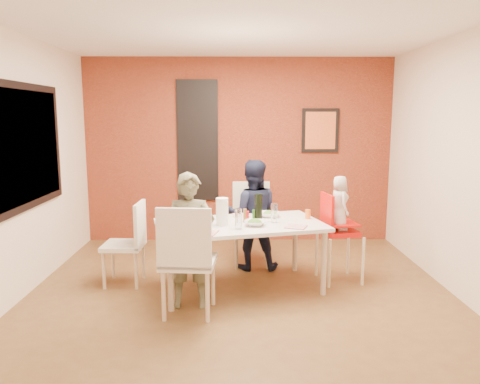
{
  "coord_description": "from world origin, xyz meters",
  "views": [
    {
      "loc": [
        -0.06,
        -4.68,
        1.86
      ],
      "look_at": [
        0.0,
        0.3,
        1.05
      ],
      "focal_mm": 35.0,
      "sensor_mm": 36.0,
      "label": 1
    }
  ],
  "objects_px": {
    "dining_table": "(240,229)",
    "high_chair": "(336,229)",
    "child_far": "(252,215)",
    "wine_bottle": "(259,208)",
    "chair_far": "(251,218)",
    "chair_near": "(187,255)",
    "child_near": "(190,241)",
    "toddler": "(339,203)",
    "paper_towel_roll": "(222,212)",
    "chair_left": "(131,239)"
  },
  "relations": [
    {
      "from": "dining_table",
      "to": "high_chair",
      "type": "height_order",
      "value": "high_chair"
    },
    {
      "from": "child_far",
      "to": "wine_bottle",
      "type": "bearing_deg",
      "value": 95.16
    },
    {
      "from": "dining_table",
      "to": "high_chair",
      "type": "relative_size",
      "value": 1.91
    },
    {
      "from": "high_chair",
      "to": "dining_table",
      "type": "bearing_deg",
      "value": 91.52
    },
    {
      "from": "chair_far",
      "to": "high_chair",
      "type": "height_order",
      "value": "chair_far"
    },
    {
      "from": "child_far",
      "to": "chair_near",
      "type": "bearing_deg",
      "value": 66.58
    },
    {
      "from": "child_near",
      "to": "toddler",
      "type": "bearing_deg",
      "value": 23.06
    },
    {
      "from": "high_chair",
      "to": "child_near",
      "type": "height_order",
      "value": "child_near"
    },
    {
      "from": "dining_table",
      "to": "child_near",
      "type": "height_order",
      "value": "child_near"
    },
    {
      "from": "dining_table",
      "to": "paper_towel_roll",
      "type": "xyz_separation_m",
      "value": [
        -0.19,
        -0.09,
        0.21
      ]
    },
    {
      "from": "toddler",
      "to": "chair_left",
      "type": "bearing_deg",
      "value": 79.82
    },
    {
      "from": "high_chair",
      "to": "paper_towel_roll",
      "type": "relative_size",
      "value": 3.5
    },
    {
      "from": "dining_table",
      "to": "child_near",
      "type": "relative_size",
      "value": 1.45
    },
    {
      "from": "high_chair",
      "to": "child_near",
      "type": "bearing_deg",
      "value": 103.63
    },
    {
      "from": "chair_far",
      "to": "wine_bottle",
      "type": "bearing_deg",
      "value": -87.57
    },
    {
      "from": "high_chair",
      "to": "child_far",
      "type": "relative_size",
      "value": 0.75
    },
    {
      "from": "chair_left",
      "to": "toddler",
      "type": "distance_m",
      "value": 2.36
    },
    {
      "from": "child_near",
      "to": "paper_towel_roll",
      "type": "distance_m",
      "value": 0.53
    },
    {
      "from": "chair_near",
      "to": "paper_towel_roll",
      "type": "bearing_deg",
      "value": -111.15
    },
    {
      "from": "chair_left",
      "to": "child_far",
      "type": "height_order",
      "value": "child_far"
    },
    {
      "from": "chair_near",
      "to": "child_far",
      "type": "xyz_separation_m",
      "value": [
        0.66,
        1.42,
        0.08
      ]
    },
    {
      "from": "chair_left",
      "to": "toddler",
      "type": "xyz_separation_m",
      "value": [
        2.32,
        0.08,
        0.38
      ]
    },
    {
      "from": "chair_near",
      "to": "chair_left",
      "type": "relative_size",
      "value": 1.15
    },
    {
      "from": "chair_near",
      "to": "child_near",
      "type": "height_order",
      "value": "child_near"
    },
    {
      "from": "dining_table",
      "to": "wine_bottle",
      "type": "height_order",
      "value": "wine_bottle"
    },
    {
      "from": "chair_far",
      "to": "child_far",
      "type": "height_order",
      "value": "child_far"
    },
    {
      "from": "dining_table",
      "to": "high_chair",
      "type": "xyz_separation_m",
      "value": [
        1.09,
        0.23,
        -0.06
      ]
    },
    {
      "from": "chair_near",
      "to": "chair_left",
      "type": "height_order",
      "value": "chair_near"
    },
    {
      "from": "dining_table",
      "to": "toddler",
      "type": "bearing_deg",
      "value": 12.02
    },
    {
      "from": "chair_far",
      "to": "child_far",
      "type": "relative_size",
      "value": 0.76
    },
    {
      "from": "toddler",
      "to": "high_chair",
      "type": "bearing_deg",
      "value": 95.75
    },
    {
      "from": "child_near",
      "to": "paper_towel_roll",
      "type": "xyz_separation_m",
      "value": [
        0.3,
        0.39,
        0.21
      ]
    },
    {
      "from": "child_near",
      "to": "child_far",
      "type": "distance_m",
      "value": 1.33
    },
    {
      "from": "paper_towel_roll",
      "to": "dining_table",
      "type": "bearing_deg",
      "value": 24.78
    },
    {
      "from": "chair_left",
      "to": "toddler",
      "type": "height_order",
      "value": "toddler"
    },
    {
      "from": "chair_near",
      "to": "high_chair",
      "type": "relative_size",
      "value": 1.05
    },
    {
      "from": "dining_table",
      "to": "wine_bottle",
      "type": "relative_size",
      "value": 6.32
    },
    {
      "from": "child_far",
      "to": "high_chair",
      "type": "bearing_deg",
      "value": 155.13
    },
    {
      "from": "high_chair",
      "to": "wine_bottle",
      "type": "distance_m",
      "value": 0.95
    },
    {
      "from": "chair_near",
      "to": "paper_towel_roll",
      "type": "height_order",
      "value": "chair_near"
    },
    {
      "from": "dining_table",
      "to": "chair_far",
      "type": "relative_size",
      "value": 1.88
    },
    {
      "from": "toddler",
      "to": "child_near",
      "type": "bearing_deg",
      "value": 101.84
    },
    {
      "from": "high_chair",
      "to": "wine_bottle",
      "type": "relative_size",
      "value": 3.3
    },
    {
      "from": "chair_near",
      "to": "high_chair",
      "type": "bearing_deg",
      "value": -144.24
    },
    {
      "from": "child_near",
      "to": "chair_near",
      "type": "bearing_deg",
      "value": -92.57
    },
    {
      "from": "chair_left",
      "to": "child_near",
      "type": "distance_m",
      "value": 0.97
    },
    {
      "from": "child_near",
      "to": "high_chair",
      "type": "bearing_deg",
      "value": 23.15
    },
    {
      "from": "dining_table",
      "to": "paper_towel_roll",
      "type": "height_order",
      "value": "paper_towel_roll"
    },
    {
      "from": "child_far",
      "to": "paper_towel_roll",
      "type": "distance_m",
      "value": 0.87
    },
    {
      "from": "child_far",
      "to": "chair_left",
      "type": "bearing_deg",
      "value": 22.46
    }
  ]
}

